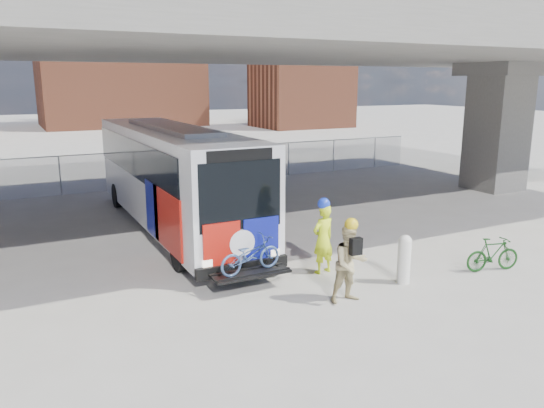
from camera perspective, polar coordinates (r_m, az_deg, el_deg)
ground at (r=16.43m, az=0.53°, el=-5.20°), size 160.00×160.00×0.00m
bus at (r=18.99m, az=-10.72°, el=3.63°), size 2.67×12.99×3.69m
overpass at (r=19.29m, az=-5.19°, el=17.17°), size 40.00×16.00×7.95m
chainlink_fence at (r=27.08m, az=-11.33°, el=4.90°), size 30.00×0.06×30.00m
brick_buildings at (r=62.63m, az=-19.75°, el=12.56°), size 54.00×22.00×12.00m
smokestack at (r=72.40m, az=-10.39°, el=18.68°), size 2.20×2.20×25.00m
bollard at (r=14.20m, az=14.03°, el=-5.60°), size 0.34×0.34×1.30m
cyclist_hivis at (r=14.49m, az=5.52°, el=-3.55°), size 0.78×0.59×2.11m
cyclist_tan at (r=12.70m, az=8.40°, el=-6.25°), size 0.94×0.75×2.06m
bike_parked at (r=15.92m, az=22.67°, el=-5.02°), size 1.66×0.83×0.96m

